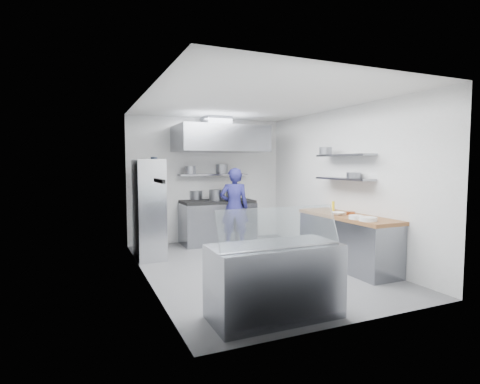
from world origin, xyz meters
name	(u,v)px	position (x,y,z in m)	size (l,w,h in m)	color
floor	(254,267)	(0.00, 0.00, 0.00)	(5.00, 5.00, 0.00)	#58585A
ceiling	(254,102)	(0.00, 0.00, 2.80)	(5.00, 5.00, 0.00)	silver
wall_back	(207,180)	(0.00, 2.50, 1.40)	(3.60, 0.02, 2.80)	white
wall_front	(354,198)	(0.00, -2.50, 1.40)	(3.60, 0.02, 2.80)	white
wall_left	(146,188)	(-1.80, 0.00, 1.40)	(5.00, 0.02, 2.80)	white
wall_right	(340,183)	(1.80, 0.00, 1.40)	(5.00, 0.02, 2.80)	white
gas_range	(217,223)	(0.10, 2.10, 0.45)	(1.60, 0.80, 0.90)	gray
cooktop	(217,202)	(0.10, 2.10, 0.93)	(1.57, 0.78, 0.06)	black
stock_pot_left	(196,195)	(-0.27, 2.49, 1.06)	(0.29, 0.29, 0.20)	slate
stock_pot_mid	(217,195)	(0.06, 2.03, 1.08)	(0.33, 0.33, 0.24)	slate
stock_pot_right	(231,196)	(0.49, 2.23, 1.04)	(0.25, 0.25, 0.16)	slate
over_range_shelf	(214,175)	(0.10, 2.34, 1.52)	(1.60, 0.30, 0.04)	gray
shelf_pot_a	(190,170)	(-0.48, 2.21, 1.63)	(0.24, 0.24, 0.18)	slate
shelf_pot_b	(222,169)	(0.34, 2.45, 1.65)	(0.27, 0.27, 0.22)	slate
extractor_hood	(220,139)	(0.10, 1.93, 2.30)	(1.90, 1.15, 0.55)	gray
hood_duct	(216,122)	(0.10, 2.15, 2.68)	(0.55, 0.55, 0.24)	slate
red_firebox	(153,180)	(-1.25, 2.44, 1.42)	(0.22, 0.10, 0.26)	#B6310E
chef	(234,207)	(0.32, 1.64, 0.84)	(0.61, 0.40, 1.68)	navy
wire_rack	(149,209)	(-1.53, 1.37, 0.93)	(0.50, 0.90, 1.85)	silver
rack_bin_a	(152,218)	(-1.53, 1.07, 0.80)	(0.17, 0.21, 0.19)	white
rack_bin_b	(149,189)	(-1.53, 1.28, 1.30)	(0.13, 0.17, 0.15)	yellow
rack_jar	(154,162)	(-1.48, 1.03, 1.80)	(0.11, 0.11, 0.18)	black
knife_strip	(159,181)	(-1.78, -0.90, 1.55)	(0.04, 0.55, 0.05)	black
prep_counter_base	(347,242)	(1.48, -0.60, 0.42)	(0.62, 2.00, 0.84)	gray
prep_counter_top	(347,216)	(1.48, -0.60, 0.87)	(0.65, 2.04, 0.06)	olive
plate_stack_a	(368,219)	(1.30, -1.30, 0.93)	(0.27, 0.27, 0.06)	white
plate_stack_b	(356,217)	(1.26, -1.07, 0.93)	(0.22, 0.22, 0.06)	white
copper_pan	(351,213)	(1.52, -0.64, 0.93)	(0.15, 0.15, 0.06)	#BF6635
squeeze_bottle	(333,206)	(1.57, -0.10, 0.99)	(0.05, 0.05, 0.18)	yellow
mixing_bowl	(338,214)	(1.29, -0.59, 0.93)	(0.22, 0.22, 0.05)	white
wall_shelf_lower	(344,179)	(1.64, -0.30, 1.50)	(0.30, 1.30, 0.04)	gray
wall_shelf_upper	(345,155)	(1.64, -0.30, 1.92)	(0.30, 1.30, 0.04)	gray
shelf_pot_c	(354,175)	(1.65, -0.54, 1.57)	(0.24, 0.24, 0.10)	slate
shelf_pot_d	(326,151)	(1.55, 0.13, 2.01)	(0.23, 0.23, 0.14)	slate
display_case	(274,281)	(-0.70, -2.00, 0.42)	(1.50, 0.70, 0.85)	gray
display_glass	(280,227)	(-0.70, -2.12, 1.07)	(1.47, 0.02, 0.45)	silver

